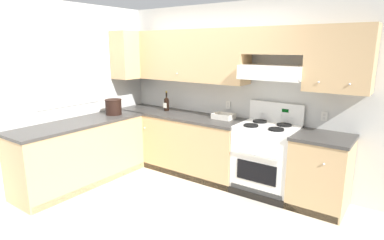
% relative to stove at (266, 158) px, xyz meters
% --- Properties ---
extents(ground_plane, '(7.04, 7.04, 0.00)m').
position_rel_stove_xyz_m(ground_plane, '(-1.03, -1.25, -0.48)').
color(ground_plane, beige).
extents(wall_back, '(4.68, 0.57, 2.55)m').
position_rel_stove_xyz_m(wall_back, '(-0.63, 0.27, 1.00)').
color(wall_back, silver).
rests_on(wall_back, ground_plane).
extents(wall_left, '(0.47, 4.00, 2.55)m').
position_rel_stove_xyz_m(wall_left, '(-2.62, -1.03, 0.87)').
color(wall_left, silver).
rests_on(wall_left, ground_plane).
extents(counter_back_run, '(3.60, 0.65, 0.91)m').
position_rel_stove_xyz_m(counter_back_run, '(-0.97, -0.01, -0.03)').
color(counter_back_run, tan).
rests_on(counter_back_run, ground_plane).
extents(counter_left_run, '(0.63, 1.91, 0.91)m').
position_rel_stove_xyz_m(counter_left_run, '(-2.27, -1.26, -0.03)').
color(counter_left_run, tan).
rests_on(counter_left_run, ground_plane).
extents(stove, '(0.76, 0.62, 1.20)m').
position_rel_stove_xyz_m(stove, '(0.00, 0.00, 0.00)').
color(stove, white).
rests_on(stove, ground_plane).
extents(wine_bottle, '(0.08, 0.08, 0.32)m').
position_rel_stove_xyz_m(wine_bottle, '(-1.78, 0.07, 0.55)').
color(wine_bottle, black).
rests_on(wine_bottle, counter_back_run).
extents(bowl, '(0.30, 0.23, 0.08)m').
position_rel_stove_xyz_m(bowl, '(-0.72, 0.10, 0.46)').
color(bowl, beige).
rests_on(bowl, counter_back_run).
extents(bucket, '(0.26, 0.26, 0.24)m').
position_rel_stove_xyz_m(bucket, '(-2.24, -0.64, 0.56)').
color(bucket, black).
rests_on(bucket, counter_left_run).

